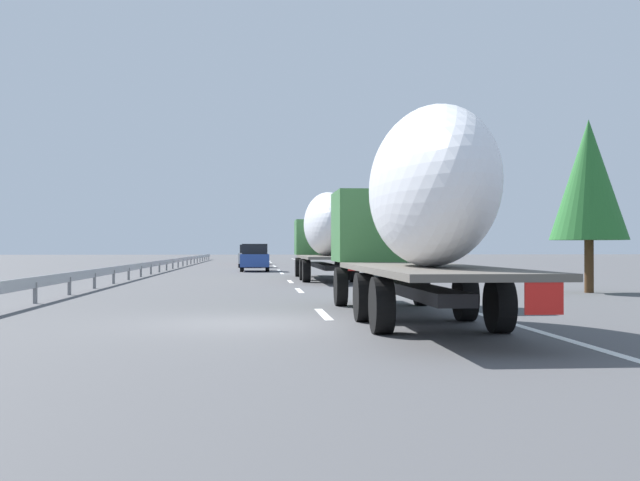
{
  "coord_description": "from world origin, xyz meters",
  "views": [
    {
      "loc": [
        -16.58,
        -0.21,
        1.57
      ],
      "look_at": [
        13.42,
        -2.65,
        1.85
      ],
      "focal_mm": 44.28,
      "sensor_mm": 36.0,
      "label": 1
    }
  ],
  "objects_px": {
    "truck_trailing": "(416,207)",
    "car_red_compact": "(251,254)",
    "car_blue_sedan": "(255,257)",
    "truck_lead": "(325,231)",
    "road_sign": "(348,239)",
    "car_silver_hatch": "(250,256)"
  },
  "relations": [
    {
      "from": "truck_trailing",
      "to": "car_red_compact",
      "type": "distance_m",
      "value": 59.2
    },
    {
      "from": "truck_trailing",
      "to": "car_blue_sedan",
      "type": "relative_size",
      "value": 2.89
    },
    {
      "from": "truck_lead",
      "to": "truck_trailing",
      "type": "xyz_separation_m",
      "value": [
        -22.04,
        -0.0,
        0.01
      ]
    },
    {
      "from": "car_blue_sedan",
      "to": "car_red_compact",
      "type": "distance_m",
      "value": 22.57
    },
    {
      "from": "car_blue_sedan",
      "to": "road_sign",
      "type": "relative_size",
      "value": 1.39
    },
    {
      "from": "car_blue_sedan",
      "to": "car_silver_hatch",
      "type": "relative_size",
      "value": 1.03
    },
    {
      "from": "truck_lead",
      "to": "road_sign",
      "type": "bearing_deg",
      "value": -10.57
    },
    {
      "from": "truck_trailing",
      "to": "car_silver_hatch",
      "type": "relative_size",
      "value": 2.99
    },
    {
      "from": "road_sign",
      "to": "car_blue_sedan",
      "type": "bearing_deg",
      "value": 108.2
    },
    {
      "from": "truck_trailing",
      "to": "road_sign",
      "type": "bearing_deg",
      "value": -4.58
    },
    {
      "from": "truck_lead",
      "to": "truck_trailing",
      "type": "distance_m",
      "value": 22.04
    },
    {
      "from": "car_red_compact",
      "to": "road_sign",
      "type": "height_order",
      "value": "road_sign"
    },
    {
      "from": "truck_lead",
      "to": "car_red_compact",
      "type": "relative_size",
      "value": 2.98
    },
    {
      "from": "car_silver_hatch",
      "to": "road_sign",
      "type": "distance_m",
      "value": 11.21
    },
    {
      "from": "truck_trailing",
      "to": "car_silver_hatch",
      "type": "distance_m",
      "value": 47.52
    },
    {
      "from": "car_blue_sedan",
      "to": "car_silver_hatch",
      "type": "height_order",
      "value": "car_blue_sedan"
    },
    {
      "from": "truck_trailing",
      "to": "car_red_compact",
      "type": "bearing_deg",
      "value": 3.71
    },
    {
      "from": "car_red_compact",
      "to": "car_silver_hatch",
      "type": "bearing_deg",
      "value": 179.78
    },
    {
      "from": "truck_lead",
      "to": "car_silver_hatch",
      "type": "xyz_separation_m",
      "value": [
        25.3,
        3.88,
        -1.5
      ]
    },
    {
      "from": "truck_trailing",
      "to": "car_red_compact",
      "type": "height_order",
      "value": "truck_trailing"
    },
    {
      "from": "car_red_compact",
      "to": "car_silver_hatch",
      "type": "distance_m",
      "value": 11.73
    },
    {
      "from": "car_red_compact",
      "to": "car_silver_hatch",
      "type": "xyz_separation_m",
      "value": [
        -11.73,
        0.05,
        -0.03
      ]
    }
  ]
}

